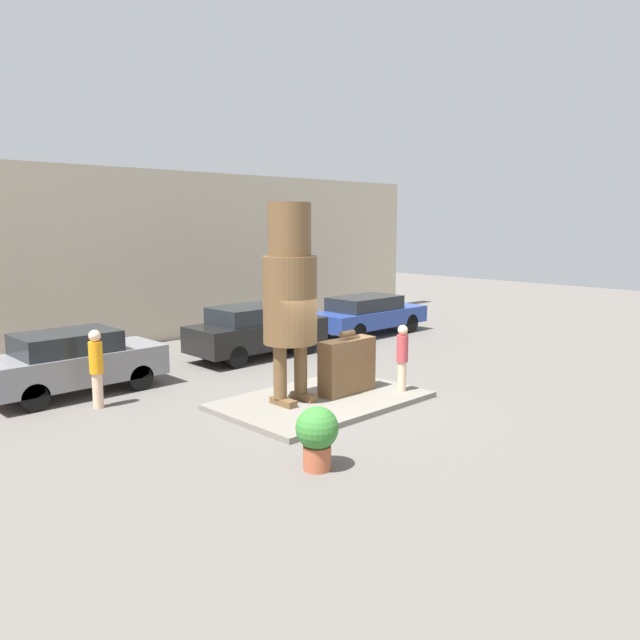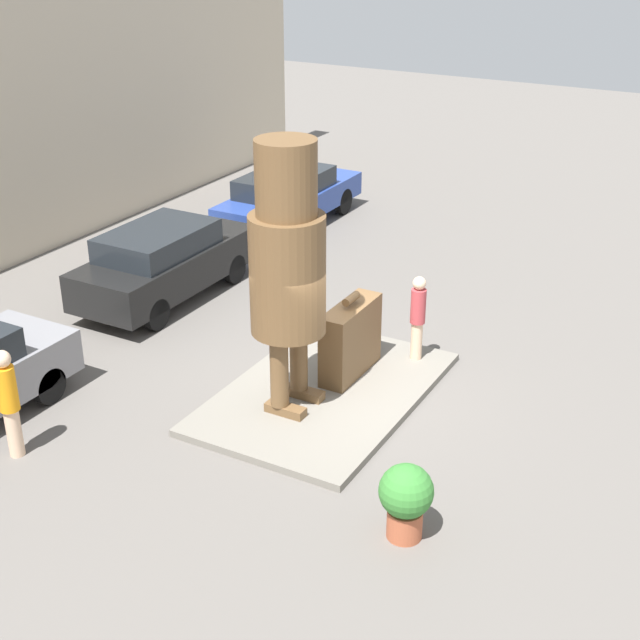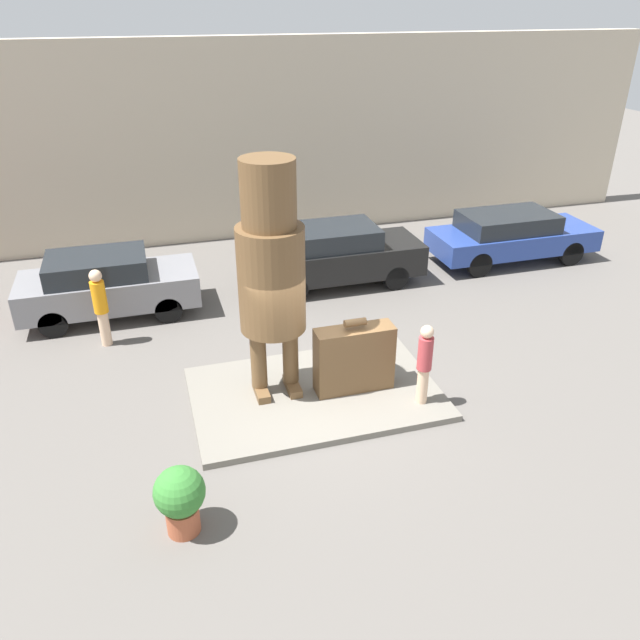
% 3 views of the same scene
% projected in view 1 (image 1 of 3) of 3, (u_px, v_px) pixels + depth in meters
% --- Properties ---
extents(ground_plane, '(60.00, 60.00, 0.00)m').
position_uv_depth(ground_plane, '(322.00, 403.00, 14.42)').
color(ground_plane, '#605B56').
extents(pedestal, '(4.69, 3.07, 0.13)m').
position_uv_depth(pedestal, '(322.00, 401.00, 14.41)').
color(pedestal, slate).
rests_on(pedestal, ground_plane).
extents(building_backdrop, '(28.00, 0.60, 5.89)m').
position_uv_depth(building_backdrop, '(122.00, 258.00, 20.73)').
color(building_backdrop, beige).
rests_on(building_backdrop, ground_plane).
extents(statue_figure, '(1.20, 1.20, 4.45)m').
position_uv_depth(statue_figure, '(290.00, 287.00, 13.70)').
color(statue_figure, brown).
rests_on(statue_figure, pedestal).
extents(giant_suitcase, '(1.50, 0.48, 1.50)m').
position_uv_depth(giant_suitcase, '(347.00, 366.00, 14.74)').
color(giant_suitcase, brown).
rests_on(giant_suitcase, pedestal).
extents(tourist, '(0.27, 0.27, 1.61)m').
position_uv_depth(tourist, '(402.00, 355.00, 14.87)').
color(tourist, beige).
rests_on(tourist, pedestal).
extents(parked_car_grey, '(4.10, 1.71, 1.55)m').
position_uv_depth(parked_car_grey, '(74.00, 361.00, 15.06)').
color(parked_car_grey, gray).
rests_on(parked_car_grey, ground_plane).
extents(parked_car_black, '(4.40, 1.74, 1.61)m').
position_uv_depth(parked_car_black, '(256.00, 330.00, 19.17)').
color(parked_car_black, black).
rests_on(parked_car_black, ground_plane).
extents(parked_car_blue, '(4.73, 1.78, 1.45)m').
position_uv_depth(parked_car_blue, '(368.00, 314.00, 22.94)').
color(parked_car_blue, '#284293').
rests_on(parked_car_blue, ground_plane).
extents(planter_pot, '(0.73, 0.73, 1.10)m').
position_uv_depth(planter_pot, '(317.00, 434.00, 10.50)').
color(planter_pot, '#AD5638').
rests_on(planter_pot, ground_plane).
extents(worker_hivis, '(0.30, 0.30, 1.79)m').
position_uv_depth(worker_hivis, '(96.00, 365.00, 13.93)').
color(worker_hivis, beige).
rests_on(worker_hivis, ground_plane).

